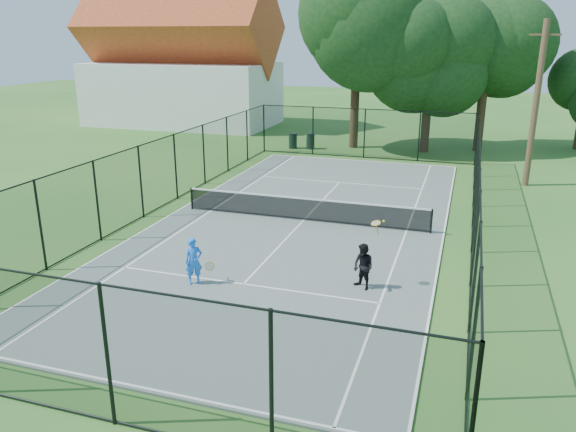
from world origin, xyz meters
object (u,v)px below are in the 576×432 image
(tennis_net, at_px, (304,208))
(player_black, at_px, (363,266))
(utility_pole, at_px, (536,104))
(player_blue, at_px, (194,261))
(trash_bin_right, at_px, (310,141))
(trash_bin_left, at_px, (293,141))

(tennis_net, height_order, player_black, player_black)
(utility_pole, distance_m, player_black, 15.92)
(tennis_net, height_order, player_blue, player_blue)
(tennis_net, bearing_deg, trash_bin_right, 104.76)
(player_blue, bearing_deg, player_black, 13.86)
(tennis_net, distance_m, trash_bin_left, 15.44)
(trash_bin_left, relative_size, trash_bin_right, 0.98)
(player_blue, bearing_deg, tennis_net, 78.15)
(tennis_net, bearing_deg, utility_pole, 45.13)
(trash_bin_left, distance_m, utility_pole, 15.49)
(utility_pole, xyz_separation_m, player_blue, (-10.38, -15.78, -3.25))
(tennis_net, height_order, trash_bin_right, trash_bin_right)
(trash_bin_left, bearing_deg, tennis_net, -70.89)
(tennis_net, relative_size, trash_bin_right, 9.78)
(player_black, bearing_deg, trash_bin_left, 112.88)
(player_blue, xyz_separation_m, player_black, (4.88, 1.20, -0.02))
(tennis_net, xyz_separation_m, player_black, (3.46, -5.58, 0.18))
(trash_bin_right, distance_m, player_black, 21.63)
(utility_pole, bearing_deg, player_blue, -123.34)
(utility_pole, distance_m, player_blue, 19.17)
(trash_bin_left, bearing_deg, player_black, -67.12)
(utility_pole, relative_size, player_black, 3.83)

